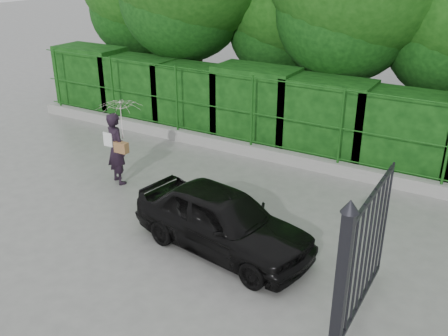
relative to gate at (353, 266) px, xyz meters
The scene contains 7 objects.
ground 4.81m from the gate, behind, with size 80.00×80.00×0.00m, color gray.
kerb 7.04m from the gate, 131.36° to the left, with size 14.00×0.25×0.30m, color #9E9E99.
fence 6.82m from the gate, 129.97° to the left, with size 14.13×0.06×1.80m.
hedge 7.69m from the gate, 125.95° to the left, with size 14.20×1.20×2.24m.
gate is the anchor object (origin of this frame).
woman 6.39m from the gate, 158.76° to the left, with size 0.99×1.00×1.95m.
car 2.89m from the gate, 157.08° to the left, with size 1.36×3.38×1.15m, color black.
Camera 1 is at (5.89, -6.15, 4.90)m, focal length 40.00 mm.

